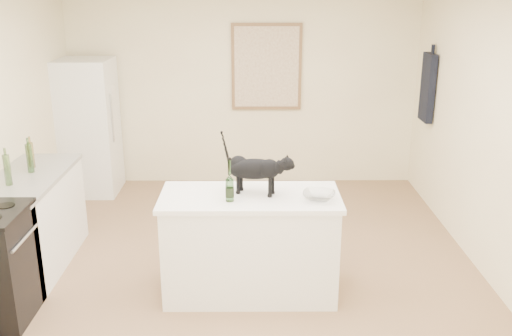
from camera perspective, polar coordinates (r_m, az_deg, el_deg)
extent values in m
plane|color=#8E694B|center=(5.31, -1.66, -11.07)|extent=(5.50, 5.50, 0.00)
plane|color=#FDF4C4|center=(7.50, -1.27, 8.18)|extent=(4.50, 0.00, 4.50)
plane|color=#FDF4C4|center=(2.28, -3.57, -16.08)|extent=(4.50, 0.00, 4.50)
plane|color=#FDF4C4|center=(5.26, 23.55, 2.41)|extent=(0.00, 5.50, 5.50)
cube|color=white|center=(4.93, -0.58, -7.83)|extent=(1.44, 0.67, 0.86)
cube|color=white|center=(4.75, -0.60, -2.94)|extent=(1.50, 0.70, 0.04)
cube|color=white|center=(5.77, -21.45, -5.17)|extent=(0.60, 1.40, 0.86)
cube|color=gray|center=(5.62, -21.97, -0.94)|extent=(0.62, 1.44, 0.04)
cube|color=white|center=(7.49, -16.42, 3.92)|extent=(0.68, 0.68, 1.70)
cube|color=brown|center=(7.43, 1.06, 10.04)|extent=(0.90, 0.03, 1.10)
cube|color=beige|center=(7.41, 1.06, 10.03)|extent=(0.82, 0.00, 1.02)
cube|color=black|center=(7.10, 16.76, 7.69)|extent=(0.08, 0.34, 0.80)
cylinder|color=#296327|center=(4.57, -2.65, -1.44)|extent=(0.09, 0.09, 0.32)
imported|color=silver|center=(4.66, 6.30, -2.78)|extent=(0.31, 0.31, 0.06)
cube|color=beige|center=(7.31, -14.12, 7.39)|extent=(0.05, 0.12, 0.16)
cylinder|color=#26541C|center=(5.38, -23.56, -0.19)|extent=(0.06, 0.06, 0.27)
cylinder|color=brown|center=(5.82, -21.52, 1.20)|extent=(0.06, 0.06, 0.24)
cylinder|color=#1A501F|center=(5.67, -21.66, 0.91)|extent=(0.06, 0.06, 0.27)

